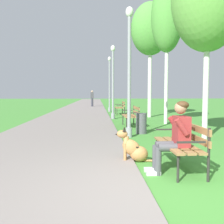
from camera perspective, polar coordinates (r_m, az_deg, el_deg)
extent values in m
plane|color=#478E38|center=(3.72, 12.71, -17.69)|extent=(120.00, 120.00, 0.00)
cube|color=gray|center=(27.37, -6.10, 1.40)|extent=(3.99, 60.00, 0.04)
cube|color=olive|center=(4.72, 12.38, -7.22)|extent=(0.14, 1.50, 0.04)
cube|color=olive|center=(4.77, 14.42, -7.14)|extent=(0.14, 1.50, 0.04)
cube|color=olive|center=(4.83, 16.41, -7.05)|extent=(0.14, 1.50, 0.04)
cube|color=olive|center=(4.84, 17.62, -5.36)|extent=(0.04, 1.50, 0.11)
cube|color=olive|center=(4.81, 17.67, -3.25)|extent=(0.04, 1.50, 0.11)
cylinder|color=#2D2B28|center=(5.42, 10.08, -8.14)|extent=(0.04, 0.04, 0.45)
cylinder|color=#2D2B28|center=(5.51, 14.99, -5.89)|extent=(0.04, 0.04, 0.85)
cube|color=#2D2B28|center=(5.39, 12.20, -3.85)|extent=(0.45, 0.04, 0.03)
cylinder|color=#2D2B28|center=(4.13, 14.66, -12.16)|extent=(0.04, 0.04, 0.45)
cylinder|color=#2D2B28|center=(4.25, 20.95, -9.05)|extent=(0.04, 0.04, 0.85)
cube|color=#2D2B28|center=(4.10, 17.44, -6.51)|extent=(0.45, 0.04, 0.03)
cube|color=olive|center=(10.39, 2.99, -0.88)|extent=(0.14, 1.50, 0.04)
cube|color=olive|center=(10.41, 3.95, -0.87)|extent=(0.14, 1.50, 0.04)
cube|color=olive|center=(10.43, 4.90, -0.87)|extent=(0.14, 1.50, 0.04)
cube|color=olive|center=(10.44, 5.48, -0.10)|extent=(0.04, 1.50, 0.11)
cube|color=olive|center=(10.43, 5.49, 0.89)|extent=(0.04, 1.50, 0.11)
cylinder|color=#2D2B28|center=(11.09, 2.46, -1.72)|extent=(0.04, 0.04, 0.45)
cylinder|color=#2D2B28|center=(11.13, 4.92, -0.67)|extent=(0.04, 0.04, 0.85)
cube|color=#2D2B28|center=(11.08, 3.50, 0.37)|extent=(0.45, 0.04, 0.03)
cylinder|color=#2D2B28|center=(9.73, 3.30, -2.57)|extent=(0.04, 0.04, 0.45)
cylinder|color=#2D2B28|center=(9.77, 6.10, -1.37)|extent=(0.04, 0.04, 0.85)
cube|color=#2D2B28|center=(9.71, 4.48, -0.18)|extent=(0.45, 0.04, 0.03)
cube|color=olive|center=(16.36, 1.01, 1.01)|extent=(0.14, 1.50, 0.04)
cube|color=olive|center=(16.38, 1.62, 1.01)|extent=(0.14, 1.50, 0.04)
cube|color=olive|center=(16.39, 2.23, 1.02)|extent=(0.14, 1.50, 0.04)
cube|color=olive|center=(16.40, 2.59, 1.50)|extent=(0.04, 1.50, 0.11)
cube|color=olive|center=(16.39, 2.60, 2.13)|extent=(0.04, 1.50, 0.11)
cylinder|color=#2D2B28|center=(17.06, 0.74, 0.39)|extent=(0.04, 0.04, 0.45)
cylinder|color=#2D2B28|center=(17.09, 2.35, 1.06)|extent=(0.04, 0.04, 0.85)
cube|color=#2D2B28|center=(17.05, 1.41, 1.75)|extent=(0.45, 0.04, 0.03)
cylinder|color=#2D2B28|center=(15.69, 1.11, 0.05)|extent=(0.04, 0.04, 0.45)
cylinder|color=#2D2B28|center=(15.72, 2.86, 0.78)|extent=(0.04, 0.04, 0.85)
cube|color=#2D2B28|center=(15.68, 1.84, 1.53)|extent=(0.45, 0.04, 0.03)
cylinder|color=#4C4C51|center=(4.60, 12.37, -7.29)|extent=(0.42, 0.14, 0.14)
cylinder|color=#4C4C51|center=(4.60, 9.77, -10.25)|extent=(0.11, 0.11, 0.47)
cube|color=silver|center=(4.63, 8.75, -12.69)|extent=(0.24, 0.09, 0.07)
cylinder|color=#4C4C51|center=(4.41, 13.09, -7.80)|extent=(0.42, 0.14, 0.14)
cylinder|color=#4C4C51|center=(4.41, 10.37, -10.89)|extent=(0.11, 0.11, 0.47)
cube|color=silver|center=(4.45, 9.31, -13.43)|extent=(0.24, 0.09, 0.07)
cube|color=maroon|center=(4.52, 15.34, -4.19)|extent=(0.22, 0.36, 0.52)
cylinder|color=maroon|center=(4.68, 13.88, -2.65)|extent=(0.25, 0.09, 0.30)
cylinder|color=maroon|center=(4.30, 15.47, -3.28)|extent=(0.25, 0.09, 0.30)
sphere|color=#A37556|center=(4.47, 15.20, 0.88)|extent=(0.21, 0.21, 0.21)
ellipsoid|color=#472D19|center=(4.48, 15.58, 1.51)|extent=(0.22, 0.23, 0.14)
ellipsoid|color=#B27F47|center=(5.20, 6.10, -9.36)|extent=(0.40, 0.33, 0.32)
ellipsoid|color=#B27F47|center=(5.17, 4.43, -8.00)|extent=(0.53, 0.29, 0.48)
ellipsoid|color=black|center=(5.16, 5.00, -7.59)|extent=(0.38, 0.24, 0.27)
cylinder|color=#B27F47|center=(5.26, 3.01, -8.85)|extent=(0.06, 0.06, 0.38)
cylinder|color=#B27F47|center=(5.14, 2.95, -9.16)|extent=(0.06, 0.06, 0.38)
cylinder|color=#B27F47|center=(5.15, 3.21, -6.41)|extent=(0.13, 0.18, 0.19)
ellipsoid|color=#B27F47|center=(5.13, 2.32, -4.97)|extent=(0.24, 0.17, 0.16)
cone|color=black|center=(5.14, 1.20, -5.06)|extent=(0.11, 0.10, 0.09)
cone|color=black|center=(5.16, 2.80, -3.80)|extent=(0.06, 0.06, 0.09)
cone|color=black|center=(5.07, 2.75, -3.94)|extent=(0.06, 0.06, 0.09)
cylinder|color=#B27F47|center=(5.24, 8.32, -10.79)|extent=(0.28, 0.09, 0.04)
cylinder|color=gray|center=(7.99, 3.84, -4.61)|extent=(0.20, 0.20, 0.30)
cylinder|color=gray|center=(7.91, 3.90, 7.73)|extent=(0.11, 0.11, 3.72)
ellipsoid|color=silver|center=(8.27, 3.98, 21.56)|extent=(0.24, 0.24, 0.32)
cylinder|color=gray|center=(13.57, 0.21, -0.93)|extent=(0.20, 0.20, 0.30)
cylinder|color=gray|center=(13.53, 0.22, 6.07)|extent=(0.11, 0.11, 3.61)
ellipsoid|color=silver|center=(13.72, 0.22, 14.14)|extent=(0.24, 0.24, 0.32)
cylinder|color=gray|center=(18.88, -0.57, 0.54)|extent=(0.20, 0.20, 0.30)
cylinder|color=gray|center=(18.84, -0.57, 5.82)|extent=(0.11, 0.11, 3.78)
ellipsoid|color=silver|center=(19.00, -0.58, 11.89)|extent=(0.24, 0.24, 0.32)
cylinder|color=silver|center=(8.04, 20.38, 5.66)|extent=(0.16, 0.16, 3.23)
cylinder|color=silver|center=(11.59, 12.12, 6.74)|extent=(0.16, 0.16, 3.80)
ellipsoid|color=#569E42|center=(12.05, 12.35, 20.36)|extent=(1.40, 1.51, 3.14)
cylinder|color=silver|center=(14.72, 8.50, 6.85)|extent=(0.21, 0.21, 4.11)
ellipsoid|color=#569E42|center=(15.14, 8.63, 18.05)|extent=(2.19, 2.11, 2.96)
cylinder|color=#515156|center=(8.69, 6.62, -2.58)|extent=(0.36, 0.36, 0.70)
cylinder|color=#383842|center=(25.62, -4.49, 2.16)|extent=(0.22, 0.22, 0.88)
cube|color=#3F3F42|center=(25.61, -4.50, 3.77)|extent=(0.32, 0.20, 0.56)
sphere|color=tan|center=(25.61, -4.50, 4.64)|extent=(0.20, 0.20, 0.20)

